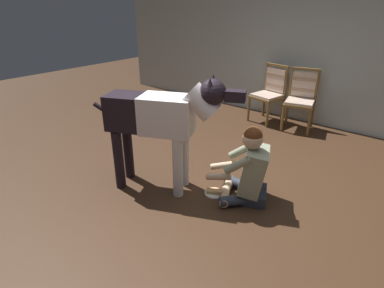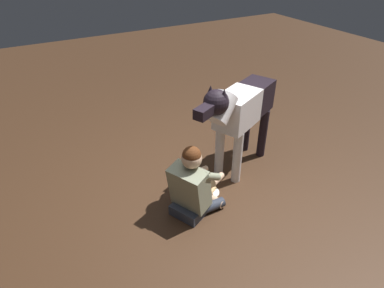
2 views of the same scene
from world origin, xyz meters
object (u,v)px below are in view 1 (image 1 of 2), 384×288
object	(u,v)px
dining_chair_right_of_pair	(301,96)
person_sitting_on_floor	(248,171)
large_dog	(161,118)
hot_dog_on_plate	(214,192)
dining_chair_left_of_pair	(270,91)

from	to	relation	value
dining_chair_right_of_pair	person_sitting_on_floor	bearing A→B (deg)	-80.16
dining_chair_right_of_pair	large_dog	xyz separation A→B (m)	(-0.45, -2.80, 0.31)
dining_chair_right_of_pair	hot_dog_on_plate	bearing A→B (deg)	-87.89
large_dog	dining_chair_right_of_pair	bearing A→B (deg)	80.95
person_sitting_on_floor	dining_chair_left_of_pair	bearing A→B (deg)	111.94
dining_chair_right_of_pair	person_sitting_on_floor	size ratio (longest dim) A/B	1.17
dining_chair_left_of_pair	dining_chair_right_of_pair	distance (m)	0.55
dining_chair_left_of_pair	person_sitting_on_floor	bearing A→B (deg)	-68.06
person_sitting_on_floor	large_dog	xyz separation A→B (m)	(-0.86, -0.40, 0.50)
dining_chair_left_of_pair	large_dog	bearing A→B (deg)	-87.85
dining_chair_left_of_pair	dining_chair_right_of_pair	bearing A→B (deg)	-0.07
dining_chair_left_of_pair	large_dog	xyz separation A→B (m)	(0.11, -2.80, 0.31)
person_sitting_on_floor	hot_dog_on_plate	distance (m)	0.48
dining_chair_left_of_pair	person_sitting_on_floor	world-z (taller)	dining_chair_left_of_pair
dining_chair_left_of_pair	hot_dog_on_plate	bearing A→B (deg)	-75.81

